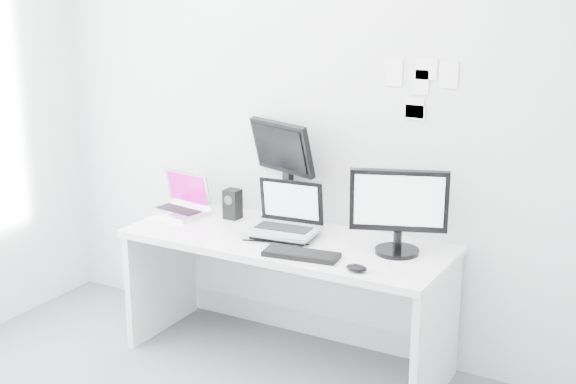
% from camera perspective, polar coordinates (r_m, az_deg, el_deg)
% --- Properties ---
extents(back_wall, '(3.60, 0.00, 3.60)m').
position_cam_1_polar(back_wall, '(4.56, 2.06, 5.37)').
color(back_wall, silver).
rests_on(back_wall, ground).
extents(desk, '(1.80, 0.70, 0.73)m').
position_cam_1_polar(desk, '(4.55, -0.10, -7.62)').
color(desk, white).
rests_on(desk, ground).
extents(macbook, '(0.39, 0.32, 0.26)m').
position_cam_1_polar(macbook, '(4.86, -7.87, -0.05)').
color(macbook, silver).
rests_on(macbook, desk).
extents(speaker, '(0.09, 0.09, 0.17)m').
position_cam_1_polar(speaker, '(4.75, -3.91, -0.85)').
color(speaker, black).
rests_on(speaker, desk).
extents(dell_laptop, '(0.40, 0.32, 0.31)m').
position_cam_1_polar(dell_laptop, '(4.39, -0.39, -1.31)').
color(dell_laptop, '#A5A7AC').
rests_on(dell_laptop, desk).
extents(rear_monitor, '(0.48, 0.30, 0.61)m').
position_cam_1_polar(rear_monitor, '(4.64, -0.24, 1.56)').
color(rear_monitor, black).
rests_on(rear_monitor, desk).
extents(samsung_monitor, '(0.55, 0.39, 0.46)m').
position_cam_1_polar(samsung_monitor, '(4.17, 7.77, -1.31)').
color(samsung_monitor, black).
rests_on(samsung_monitor, desk).
extents(keyboard, '(0.41, 0.19, 0.03)m').
position_cam_1_polar(keyboard, '(4.14, 0.94, -4.41)').
color(keyboard, black).
rests_on(keyboard, desk).
extents(mouse, '(0.11, 0.07, 0.04)m').
position_cam_1_polar(mouse, '(3.97, 4.84, -5.34)').
color(mouse, black).
rests_on(mouse, desk).
extents(wall_note_0, '(0.10, 0.00, 0.14)m').
position_cam_1_polar(wall_note_0, '(4.33, 7.41, 8.31)').
color(wall_note_0, white).
rests_on(wall_note_0, back_wall).
extents(wall_note_1, '(0.09, 0.00, 0.13)m').
position_cam_1_polar(wall_note_1, '(4.28, 9.27, 7.61)').
color(wall_note_1, white).
rests_on(wall_note_1, back_wall).
extents(wall_note_2, '(0.10, 0.00, 0.14)m').
position_cam_1_polar(wall_note_2, '(4.23, 11.22, 8.10)').
color(wall_note_2, white).
rests_on(wall_note_2, back_wall).
extents(wall_note_3, '(0.11, 0.00, 0.08)m').
position_cam_1_polar(wall_note_3, '(4.32, 8.92, 5.53)').
color(wall_note_3, white).
rests_on(wall_note_3, back_wall).
extents(wall_note_4, '(0.11, 0.00, 0.11)m').
position_cam_1_polar(wall_note_4, '(4.31, 8.81, 5.89)').
color(wall_note_4, white).
rests_on(wall_note_4, back_wall).
extents(wall_note_5, '(0.12, 0.00, 0.11)m').
position_cam_1_polar(wall_note_5, '(4.27, 9.69, 8.52)').
color(wall_note_5, white).
rests_on(wall_note_5, back_wall).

